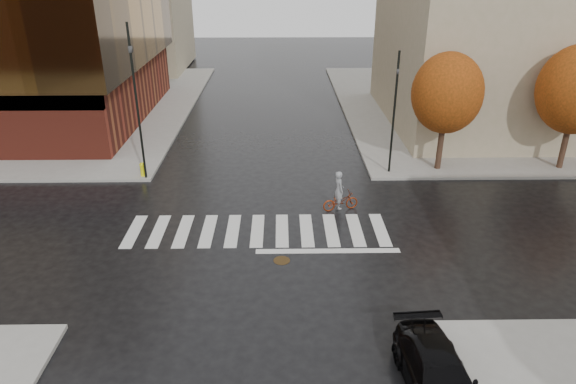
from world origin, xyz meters
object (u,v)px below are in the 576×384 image
(traffic_light_nw, at_px, (135,92))
(fire_hydrant, at_px, (142,169))
(sedan, at_px, (439,378))
(cyclist, at_px, (340,197))
(traffic_light_ne, at_px, (395,107))

(traffic_light_nw, bearing_deg, fire_hydrant, -115.45)
(sedan, bearing_deg, cyclist, 93.30)
(traffic_light_nw, distance_m, traffic_light_ne, 13.49)
(fire_hydrant, bearing_deg, traffic_light_ne, 1.91)
(cyclist, relative_size, fire_hydrant, 2.54)
(traffic_light_nw, bearing_deg, sedan, 56.86)
(traffic_light_nw, xyz_separation_m, traffic_light_ne, (13.44, 0.65, -1.02))
(sedan, relative_size, cyclist, 2.17)
(traffic_light_nw, bearing_deg, cyclist, 89.08)
(sedan, relative_size, traffic_light_ne, 0.65)
(sedan, bearing_deg, fire_hydrant, 123.36)
(sedan, bearing_deg, traffic_light_ne, 79.60)
(sedan, height_order, traffic_light_ne, traffic_light_ne)
(traffic_light_ne, xyz_separation_m, fire_hydrant, (-13.64, -0.45, -3.28))
(traffic_light_ne, bearing_deg, fire_hydrant, 14.48)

